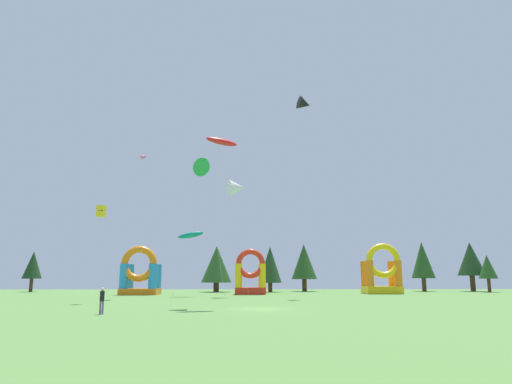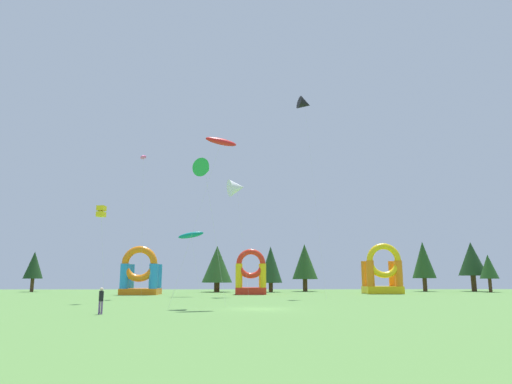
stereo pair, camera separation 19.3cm
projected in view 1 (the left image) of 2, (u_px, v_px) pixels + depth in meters
ground_plane at (261, 309)px, 35.38m from camera, size 120.00×120.00×0.00m
kite_black_delta at (304, 104)px, 61.93m from camera, size 2.49×6.61×27.01m
kite_teal_parafoil at (191, 235)px, 60.58m from camera, size 3.50×1.51×8.83m
kite_pink_parafoil at (143, 157)px, 57.71m from camera, size 1.05×5.61×18.14m
kite_red_parafoil at (222, 142)px, 39.86m from camera, size 5.45×2.67×14.84m
kite_white_delta at (236, 188)px, 61.68m from camera, size 3.28×6.35×15.90m
kite_yellow_box at (101, 211)px, 45.40m from camera, size 0.86×2.26×9.58m
kite_green_delta at (205, 169)px, 40.53m from camera, size 3.19×2.13×12.95m
person_midfield at (102, 298)px, 30.35m from camera, size 0.33×0.33×1.77m
inflatable_yellow_castle at (382, 275)px, 69.21m from camera, size 5.50×4.16×7.61m
inflatable_red_slide at (250, 277)px, 66.16m from camera, size 4.47×3.55×6.56m
inflatable_blue_arch at (140, 276)px, 65.15m from camera, size 5.36×4.43×6.94m
tree_row_0 at (33, 265)px, 78.07m from camera, size 3.21×3.21×6.92m
tree_row_1 at (217, 264)px, 77.47m from camera, size 5.21×5.21×7.83m
tree_row_2 at (270, 265)px, 77.04m from camera, size 3.93×3.93×7.70m
tree_row_3 at (304, 262)px, 80.64m from camera, size 4.55×4.55×8.37m
tree_row_4 at (422, 260)px, 80.82m from camera, size 4.09×4.09×8.80m
tree_row_5 at (471, 259)px, 80.91m from camera, size 4.83×4.83×8.72m
tree_row_6 at (487, 267)px, 76.64m from camera, size 3.05×3.05×6.29m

